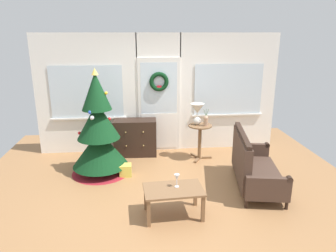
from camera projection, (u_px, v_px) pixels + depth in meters
ground_plane at (168, 194)px, 5.18m from camera, size 6.76×6.76×0.00m
back_wall_with_door at (159, 93)px, 6.79m from camera, size 5.20×0.19×2.55m
christmas_tree at (99, 135)px, 5.75m from camera, size 1.09×1.09×1.96m
dresser_cabinet at (135, 137)px, 6.72m from camera, size 0.91×0.47×0.78m
settee_sofa at (252, 166)px, 5.32m from camera, size 0.95×1.64×0.96m
side_table at (200, 135)px, 6.45m from camera, size 0.50×0.48×0.74m
table_lamp at (197, 111)px, 6.34m from camera, size 0.28×0.28×0.44m
flower_vase at (206, 120)px, 6.31m from camera, size 0.11×0.10×0.35m
coffee_table at (173, 193)px, 4.46m from camera, size 0.87×0.57×0.43m
wine_glass at (177, 178)px, 4.46m from camera, size 0.08×0.08×0.20m
gift_box at (126, 170)px, 5.79m from camera, size 0.22×0.20×0.22m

